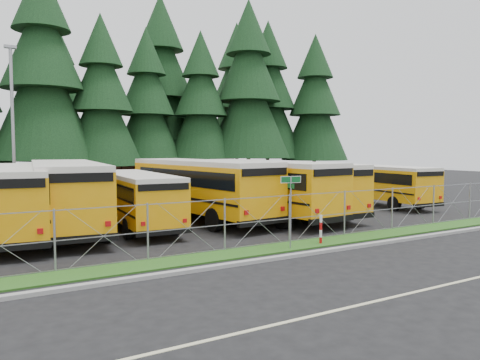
{
  "coord_description": "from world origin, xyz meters",
  "views": [
    {
      "loc": [
        -12.3,
        -16.24,
        3.89
      ],
      "look_at": [
        -0.39,
        4.0,
        2.25
      ],
      "focal_mm": 35.0,
      "sensor_mm": 36.0,
      "label": 1
    }
  ],
  "objects_px": {
    "bus_1": "(14,201)",
    "street_sign": "(291,197)",
    "bus_4": "(197,190)",
    "bus_2": "(66,197)",
    "light_standard": "(13,121)",
    "bus_6": "(290,188)",
    "bus_east": "(375,185)",
    "bus_5": "(258,189)",
    "striped_bollard": "(321,230)",
    "bus_3": "(134,200)"
  },
  "relations": [
    {
      "from": "bus_1",
      "to": "street_sign",
      "type": "relative_size",
      "value": 4.18
    },
    {
      "from": "bus_4",
      "to": "street_sign",
      "type": "height_order",
      "value": "bus_4"
    },
    {
      "from": "bus_2",
      "to": "light_standard",
      "type": "xyz_separation_m",
      "value": [
        -1.35,
        9.47,
        3.89
      ]
    },
    {
      "from": "street_sign",
      "to": "bus_2",
      "type": "bearing_deg",
      "value": 127.71
    },
    {
      "from": "bus_1",
      "to": "bus_6",
      "type": "height_order",
      "value": "bus_1"
    },
    {
      "from": "bus_6",
      "to": "street_sign",
      "type": "xyz_separation_m",
      "value": [
        -5.56,
        -7.55,
        0.51
      ]
    },
    {
      "from": "bus_east",
      "to": "bus_5",
      "type": "bearing_deg",
      "value": -169.55
    },
    {
      "from": "bus_6",
      "to": "light_standard",
      "type": "distance_m",
      "value": 17.58
    },
    {
      "from": "bus_5",
      "to": "striped_bollard",
      "type": "bearing_deg",
      "value": -108.33
    },
    {
      "from": "bus_1",
      "to": "bus_2",
      "type": "height_order",
      "value": "bus_2"
    },
    {
      "from": "bus_5",
      "to": "bus_6",
      "type": "height_order",
      "value": "bus_5"
    },
    {
      "from": "bus_5",
      "to": "bus_4",
      "type": "bearing_deg",
      "value": 155.06
    },
    {
      "from": "bus_1",
      "to": "bus_5",
      "type": "distance_m",
      "value": 12.14
    },
    {
      "from": "bus_4",
      "to": "bus_5",
      "type": "height_order",
      "value": "bus_4"
    },
    {
      "from": "striped_bollard",
      "to": "bus_3",
      "type": "bearing_deg",
      "value": 123.28
    },
    {
      "from": "bus_2",
      "to": "striped_bollard",
      "type": "distance_m",
      "value": 11.83
    },
    {
      "from": "bus_1",
      "to": "bus_4",
      "type": "height_order",
      "value": "bus_4"
    },
    {
      "from": "bus_3",
      "to": "striped_bollard",
      "type": "bearing_deg",
      "value": -53.42
    },
    {
      "from": "bus_4",
      "to": "street_sign",
      "type": "relative_size",
      "value": 4.36
    },
    {
      "from": "bus_1",
      "to": "bus_4",
      "type": "bearing_deg",
      "value": 8.64
    },
    {
      "from": "bus_1",
      "to": "bus_4",
      "type": "relative_size",
      "value": 0.96
    },
    {
      "from": "bus_2",
      "to": "bus_3",
      "type": "distance_m",
      "value": 3.15
    },
    {
      "from": "striped_bollard",
      "to": "bus_east",
      "type": "bearing_deg",
      "value": 35.19
    },
    {
      "from": "bus_1",
      "to": "bus_2",
      "type": "distance_m",
      "value": 2.24
    },
    {
      "from": "bus_2",
      "to": "bus_3",
      "type": "height_order",
      "value": "bus_2"
    },
    {
      "from": "bus_2",
      "to": "street_sign",
      "type": "xyz_separation_m",
      "value": [
        6.62,
        -8.57,
        0.43
      ]
    },
    {
      "from": "bus_6",
      "to": "bus_3",
      "type": "bearing_deg",
      "value": 179.38
    },
    {
      "from": "street_sign",
      "to": "bus_3",
      "type": "bearing_deg",
      "value": 114.17
    },
    {
      "from": "bus_east",
      "to": "striped_bollard",
      "type": "height_order",
      "value": "bus_east"
    },
    {
      "from": "bus_6",
      "to": "bus_east",
      "type": "distance_m",
      "value": 7.77
    },
    {
      "from": "striped_bollard",
      "to": "light_standard",
      "type": "xyz_separation_m",
      "value": [
        -9.56,
        17.94,
        4.9
      ]
    },
    {
      "from": "bus_3",
      "to": "street_sign",
      "type": "relative_size",
      "value": 3.59
    },
    {
      "from": "bus_5",
      "to": "street_sign",
      "type": "xyz_separation_m",
      "value": [
        -3.27,
        -7.37,
        0.45
      ]
    },
    {
      "from": "bus_6",
      "to": "striped_bollard",
      "type": "xyz_separation_m",
      "value": [
        -3.98,
        -7.45,
        -0.92
      ]
    },
    {
      "from": "bus_3",
      "to": "bus_4",
      "type": "relative_size",
      "value": 0.82
    },
    {
      "from": "bus_6",
      "to": "bus_5",
      "type": "bearing_deg",
      "value": -173.72
    },
    {
      "from": "bus_3",
      "to": "bus_east",
      "type": "height_order",
      "value": "bus_east"
    },
    {
      "from": "bus_5",
      "to": "striped_bollard",
      "type": "distance_m",
      "value": 7.53
    },
    {
      "from": "bus_1",
      "to": "bus_east",
      "type": "xyz_separation_m",
      "value": [
        22.12,
        0.11,
        -0.2
      ]
    },
    {
      "from": "bus_3",
      "to": "light_standard",
      "type": "bearing_deg",
      "value": 116.91
    },
    {
      "from": "street_sign",
      "to": "light_standard",
      "type": "xyz_separation_m",
      "value": [
        -7.98,
        18.04,
        3.47
      ]
    },
    {
      "from": "street_sign",
      "to": "bus_6",
      "type": "bearing_deg",
      "value": 53.66
    },
    {
      "from": "bus_4",
      "to": "bus_east",
      "type": "relative_size",
      "value": 1.2
    },
    {
      "from": "bus_4",
      "to": "bus_6",
      "type": "height_order",
      "value": "bus_4"
    },
    {
      "from": "bus_5",
      "to": "striped_bollard",
      "type": "xyz_separation_m",
      "value": [
        -1.69,
        -7.27,
        -0.98
      ]
    },
    {
      "from": "bus_1",
      "to": "bus_2",
      "type": "bearing_deg",
      "value": 15.32
    },
    {
      "from": "striped_bollard",
      "to": "light_standard",
      "type": "height_order",
      "value": "light_standard"
    },
    {
      "from": "bus_5",
      "to": "bus_east",
      "type": "xyz_separation_m",
      "value": [
        10.01,
        0.99,
        -0.24
      ]
    },
    {
      "from": "bus_1",
      "to": "light_standard",
      "type": "relative_size",
      "value": 1.16
    },
    {
      "from": "bus_4",
      "to": "light_standard",
      "type": "bearing_deg",
      "value": 123.48
    }
  ]
}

